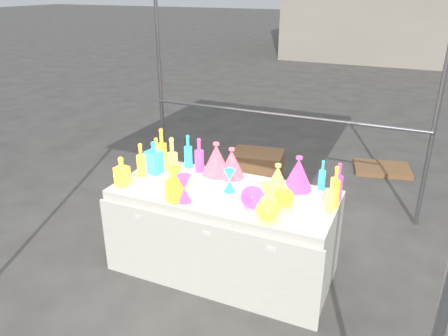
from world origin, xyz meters
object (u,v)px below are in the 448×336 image
at_px(display_table, 224,231).
at_px(cardboard_box_closed, 257,169).
at_px(hourglass_0, 175,180).
at_px(decanter_0, 122,171).
at_px(bottle_0, 157,153).
at_px(lampshade_0, 216,159).
at_px(globe_0, 268,211).

distance_m(display_table, cardboard_box_closed, 1.75).
bearing_deg(cardboard_box_closed, hourglass_0, -99.17).
bearing_deg(decanter_0, display_table, 23.62).
height_order(display_table, bottle_0, bottle_0).
relative_size(hourglass_0, lampshade_0, 0.76).
xyz_separation_m(display_table, cardboard_box_closed, (-0.32, 1.72, -0.16)).
xyz_separation_m(decanter_0, hourglass_0, (0.47, 0.05, -0.01)).
relative_size(display_table, bottle_0, 6.37).
xyz_separation_m(cardboard_box_closed, lampshade_0, (0.12, -1.43, 0.68)).
height_order(decanter_0, lampshade_0, lampshade_0).
bearing_deg(bottle_0, globe_0, -21.93).
distance_m(cardboard_box_closed, globe_0, 2.24).
relative_size(display_table, decanter_0, 7.34).
xyz_separation_m(bottle_0, lampshade_0, (0.55, 0.09, 0.00)).
distance_m(cardboard_box_closed, lampshade_0, 1.58).
distance_m(bottle_0, hourglass_0, 0.56).
xyz_separation_m(bottle_0, hourglass_0, (0.41, -0.38, -0.03)).
relative_size(cardboard_box_closed, bottle_0, 2.08).
height_order(cardboard_box_closed, hourglass_0, hourglass_0).
relative_size(bottle_0, decanter_0, 1.15).
bearing_deg(hourglass_0, bottle_0, 137.09).
bearing_deg(display_table, bottle_0, 165.09).
bearing_deg(globe_0, decanter_0, 177.34).
bearing_deg(display_table, hourglass_0, -151.75).
height_order(display_table, globe_0, globe_0).
height_order(decanter_0, hourglass_0, decanter_0).
relative_size(display_table, globe_0, 10.71).
bearing_deg(globe_0, lampshade_0, 139.14).
height_order(cardboard_box_closed, decanter_0, decanter_0).
height_order(bottle_0, lampshade_0, lampshade_0).
distance_m(display_table, hourglass_0, 0.62).
relative_size(decanter_0, hourglass_0, 1.14).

